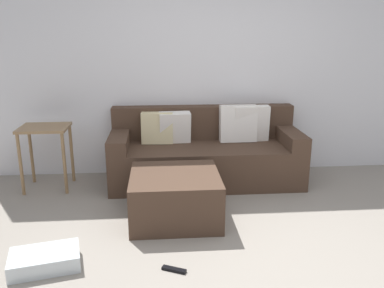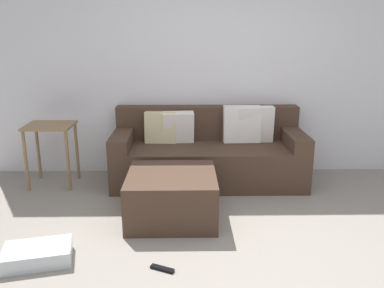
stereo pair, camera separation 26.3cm
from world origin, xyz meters
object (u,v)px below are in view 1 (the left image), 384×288
couch_sectional (206,153)px  remote_near_ottoman (174,270)px  storage_bin (45,260)px  side_table (45,138)px  ottoman (175,196)px

couch_sectional → remote_near_ottoman: 1.95m
couch_sectional → storage_bin: 2.26m
side_table → remote_near_ottoman: side_table is taller
couch_sectional → remote_near_ottoman: (-0.45, -1.87, -0.33)m
storage_bin → remote_near_ottoman: 0.99m
storage_bin → side_table: 1.77m
storage_bin → remote_near_ottoman: (0.98, -0.13, -0.05)m
ottoman → remote_near_ottoman: size_ratio=4.40×
couch_sectional → storage_bin: (-1.43, -1.74, -0.27)m
storage_bin → side_table: side_table is taller
ottoman → side_table: bearing=147.6°
couch_sectional → side_table: bearing=-177.3°
couch_sectional → remote_near_ottoman: bearing=-103.6°
couch_sectional → remote_near_ottoman: size_ratio=11.62×
remote_near_ottoman → storage_bin: bearing=-162.4°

